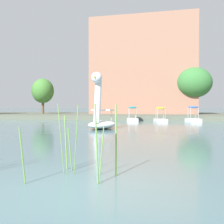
{
  "coord_description": "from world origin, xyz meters",
  "views": [
    {
      "loc": [
        1.45,
        -4.52,
        1.46
      ],
      "look_at": [
        -1.94,
        15.28,
        1.09
      ],
      "focal_mm": 44.05,
      "sensor_mm": 36.0,
      "label": 1
    }
  ],
  "objects_px": {
    "swan_boat": "(101,116)",
    "pedal_boat_yellow": "(160,118)",
    "pedal_boat_blue": "(193,118)",
    "tree_broadleaf_left": "(43,91)",
    "pedal_boat_teal": "(132,117)",
    "tree_broadleaf_behind_dock": "(194,83)"
  },
  "relations": [
    {
      "from": "swan_boat",
      "to": "pedal_boat_yellow",
      "type": "xyz_separation_m",
      "value": [
        3.94,
        9.35,
        -0.42
      ]
    },
    {
      "from": "pedal_boat_blue",
      "to": "swan_boat",
      "type": "bearing_deg",
      "value": -126.84
    },
    {
      "from": "swan_boat",
      "to": "pedal_boat_yellow",
      "type": "distance_m",
      "value": 10.15
    },
    {
      "from": "tree_broadleaf_left",
      "to": "pedal_boat_teal",
      "type": "bearing_deg",
      "value": -35.95
    },
    {
      "from": "swan_boat",
      "to": "tree_broadleaf_left",
      "type": "distance_m",
      "value": 23.89
    },
    {
      "from": "swan_boat",
      "to": "tree_broadleaf_behind_dock",
      "type": "bearing_deg",
      "value": 66.96
    },
    {
      "from": "pedal_boat_teal",
      "to": "tree_broadleaf_left",
      "type": "relative_size",
      "value": 0.37
    },
    {
      "from": "tree_broadleaf_behind_dock",
      "to": "tree_broadleaf_left",
      "type": "xyz_separation_m",
      "value": [
        -21.27,
        0.18,
        -0.89
      ]
    },
    {
      "from": "pedal_boat_blue",
      "to": "tree_broadleaf_behind_dock",
      "type": "xyz_separation_m",
      "value": [
        1.37,
        10.36,
        4.24
      ]
    },
    {
      "from": "tree_broadleaf_behind_dock",
      "to": "pedal_boat_yellow",
      "type": "bearing_deg",
      "value": -113.22
    },
    {
      "from": "pedal_boat_teal",
      "to": "tree_broadleaf_left",
      "type": "xyz_separation_m",
      "value": [
        -14.04,
        10.18,
        3.35
      ]
    },
    {
      "from": "pedal_boat_blue",
      "to": "tree_broadleaf_left",
      "type": "xyz_separation_m",
      "value": [
        -19.9,
        10.54,
        3.35
      ]
    },
    {
      "from": "pedal_boat_blue",
      "to": "pedal_boat_teal",
      "type": "height_order",
      "value": "pedal_boat_blue"
    },
    {
      "from": "tree_broadleaf_behind_dock",
      "to": "tree_broadleaf_left",
      "type": "relative_size",
      "value": 1.22
    },
    {
      "from": "tree_broadleaf_behind_dock",
      "to": "tree_broadleaf_left",
      "type": "distance_m",
      "value": 21.29
    },
    {
      "from": "pedal_boat_blue",
      "to": "pedal_boat_yellow",
      "type": "xyz_separation_m",
      "value": [
        -3.08,
        -0.01,
        -0.01
      ]
    },
    {
      "from": "pedal_boat_blue",
      "to": "tree_broadleaf_left",
      "type": "distance_m",
      "value": 22.76
    },
    {
      "from": "pedal_boat_blue",
      "to": "pedal_boat_yellow",
      "type": "bearing_deg",
      "value": -179.77
    },
    {
      "from": "swan_boat",
      "to": "pedal_boat_teal",
      "type": "relative_size",
      "value": 1.95
    },
    {
      "from": "swan_boat",
      "to": "pedal_boat_teal",
      "type": "xyz_separation_m",
      "value": [
        1.16,
        9.72,
        -0.42
      ]
    },
    {
      "from": "pedal_boat_blue",
      "to": "pedal_boat_teal",
      "type": "xyz_separation_m",
      "value": [
        -5.85,
        0.36,
        -0.0
      ]
    },
    {
      "from": "swan_boat",
      "to": "tree_broadleaf_behind_dock",
      "type": "height_order",
      "value": "tree_broadleaf_behind_dock"
    }
  ]
}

